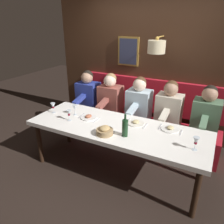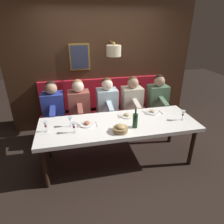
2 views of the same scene
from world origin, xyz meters
name	(u,v)px [view 2 (image 2 of 2)]	position (x,y,z in m)	size (l,w,h in m)	color
ground_plane	(118,160)	(0.00, 0.00, 0.00)	(12.00, 12.00, 0.00)	black
dining_table	(119,126)	(0.00, 0.00, 0.68)	(0.90, 2.50, 0.74)	white
banquette_bench	(108,125)	(0.89, 0.00, 0.23)	(0.52, 2.70, 0.45)	red
back_wall_panel	(102,65)	(1.46, 0.00, 1.37)	(0.59, 3.90, 2.90)	#422819
diner_nearest	(158,95)	(0.88, -1.06, 0.82)	(0.60, 0.40, 0.79)	#567A5B
diner_near	(132,97)	(0.88, -0.50, 0.82)	(0.60, 0.40, 0.79)	beige
diner_middle	(107,99)	(0.88, 0.01, 0.82)	(0.60, 0.40, 0.79)	silver
diner_far	(79,101)	(0.88, 0.56, 0.82)	(0.60, 0.40, 0.79)	#934C42
diner_farthest	(53,103)	(0.88, 1.04, 0.82)	(0.60, 0.40, 0.79)	#283893
place_setting_0	(87,124)	(0.05, 0.49, 0.75)	(0.24, 0.31, 0.05)	white
place_setting_1	(127,115)	(0.20, -0.20, 0.75)	(0.24, 0.31, 0.05)	silver
place_setting_2	(153,112)	(0.25, -0.68, 0.75)	(0.24, 0.31, 0.05)	white
wine_glass_0	(74,125)	(-0.14, 0.70, 0.86)	(0.07, 0.07, 0.16)	silver
wine_glass_1	(45,125)	(-0.03, 1.10, 0.86)	(0.07, 0.07, 0.16)	silver
wine_glass_2	(183,113)	(-0.11, -1.04, 0.86)	(0.07, 0.07, 0.16)	silver
wine_glass_3	(70,119)	(0.06, 0.75, 0.86)	(0.07, 0.07, 0.16)	silver
wine_bottle	(135,120)	(-0.19, -0.21, 0.86)	(0.08, 0.08, 0.30)	#19381E
bread_bowl	(120,129)	(-0.27, 0.04, 0.79)	(0.22, 0.22, 0.12)	#9E7F56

